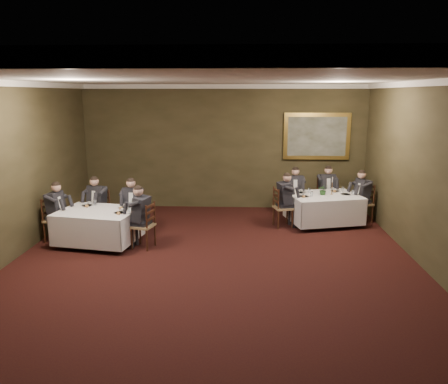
# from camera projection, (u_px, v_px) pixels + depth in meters

# --- Properties ---
(ground) EXTENTS (10.00, 10.00, 0.00)m
(ground) POSITION_uv_depth(u_px,v_px,m) (211.00, 276.00, 7.93)
(ground) COLOR black
(ground) RESTS_ON ground
(ceiling) EXTENTS (8.00, 10.00, 0.10)m
(ceiling) POSITION_uv_depth(u_px,v_px,m) (210.00, 78.00, 7.16)
(ceiling) COLOR silver
(ceiling) RESTS_ON back_wall
(back_wall) EXTENTS (8.00, 0.10, 3.50)m
(back_wall) POSITION_uv_depth(u_px,v_px,m) (224.00, 147.00, 12.42)
(back_wall) COLOR #322D19
(back_wall) RESTS_ON ground
(front_wall) EXTENTS (8.00, 0.10, 3.50)m
(front_wall) POSITION_uv_depth(u_px,v_px,m) (149.00, 344.00, 2.67)
(front_wall) COLOR #322D19
(front_wall) RESTS_ON ground
(right_wall) EXTENTS (0.10, 10.00, 3.50)m
(right_wall) POSITION_uv_depth(u_px,v_px,m) (446.00, 184.00, 7.37)
(right_wall) COLOR #322D19
(right_wall) RESTS_ON ground
(crown_molding) EXTENTS (8.00, 10.00, 0.12)m
(crown_molding) POSITION_uv_depth(u_px,v_px,m) (210.00, 82.00, 7.17)
(crown_molding) COLOR white
(crown_molding) RESTS_ON back_wall
(table_main) EXTENTS (1.99, 1.69, 0.67)m
(table_main) POSITION_uv_depth(u_px,v_px,m) (323.00, 207.00, 11.03)
(table_main) COLOR black
(table_main) RESTS_ON ground
(table_second) EXTENTS (1.86, 1.54, 0.67)m
(table_second) POSITION_uv_depth(u_px,v_px,m) (98.00, 224.00, 9.56)
(table_second) COLOR black
(table_second) RESTS_ON ground
(chair_main_backleft) EXTENTS (0.45, 0.43, 1.00)m
(chair_main_backleft) POSITION_uv_depth(u_px,v_px,m) (294.00, 206.00, 11.82)
(chair_main_backleft) COLOR #997B4D
(chair_main_backleft) RESTS_ON ground
(diner_main_backleft) EXTENTS (0.43, 0.49, 1.35)m
(diner_main_backleft) POSITION_uv_depth(u_px,v_px,m) (294.00, 197.00, 11.76)
(diner_main_backleft) COLOR black
(diner_main_backleft) RESTS_ON chair_main_backleft
(chair_main_backright) EXTENTS (0.50, 0.49, 1.00)m
(chair_main_backright) POSITION_uv_depth(u_px,v_px,m) (325.00, 204.00, 12.00)
(chair_main_backright) COLOR #997B4D
(chair_main_backright) RESTS_ON ground
(diner_main_backright) EXTENTS (0.47, 0.54, 1.35)m
(diner_main_backright) POSITION_uv_depth(u_px,v_px,m) (326.00, 196.00, 11.94)
(diner_main_backright) COLOR black
(diner_main_backright) RESTS_ON chair_main_backright
(chair_main_endleft) EXTENTS (0.52, 0.53, 1.00)m
(chair_main_endleft) POSITION_uv_depth(u_px,v_px,m) (282.00, 216.00, 10.85)
(chair_main_endleft) COLOR #997B4D
(chair_main_endleft) RESTS_ON ground
(diner_main_endleft) EXTENTS (0.56, 0.51, 1.35)m
(diner_main_endleft) POSITION_uv_depth(u_px,v_px,m) (283.00, 207.00, 10.81)
(diner_main_endleft) COLOR black
(diner_main_endleft) RESTS_ON chair_main_endleft
(chair_main_endright) EXTENTS (0.53, 0.55, 1.00)m
(chair_main_endright) POSITION_uv_depth(u_px,v_px,m) (362.00, 211.00, 11.28)
(chair_main_endright) COLOR #997B4D
(chair_main_endright) RESTS_ON ground
(diner_main_endright) EXTENTS (0.58, 0.53, 1.35)m
(diner_main_endright) POSITION_uv_depth(u_px,v_px,m) (363.00, 202.00, 11.23)
(diner_main_endright) COLOR black
(diner_main_endright) RESTS_ON chair_main_endright
(chair_sec_backleft) EXTENTS (0.56, 0.54, 1.00)m
(chair_sec_backleft) POSITION_uv_depth(u_px,v_px,m) (99.00, 220.00, 10.50)
(chair_sec_backleft) COLOR #997B4D
(chair_sec_backleft) RESTS_ON ground
(diner_sec_backleft) EXTENTS (0.54, 0.59, 1.35)m
(diner_sec_backleft) POSITION_uv_depth(u_px,v_px,m) (98.00, 211.00, 10.44)
(diner_sec_backleft) COLOR black
(diner_sec_backleft) RESTS_ON chair_sec_backleft
(chair_sec_backright) EXTENTS (0.44, 0.42, 1.00)m
(chair_sec_backright) POSITION_uv_depth(u_px,v_px,m) (134.00, 222.00, 10.32)
(chair_sec_backright) COLOR #997B4D
(chair_sec_backright) RESTS_ON ground
(diner_sec_backright) EXTENTS (0.42, 0.48, 1.35)m
(diner_sec_backright) POSITION_uv_depth(u_px,v_px,m) (133.00, 213.00, 10.25)
(diner_sec_backright) COLOR black
(diner_sec_backright) RESTS_ON chair_sec_backright
(chair_sec_endright) EXTENTS (0.52, 0.53, 1.00)m
(chair_sec_endright) POSITION_uv_depth(u_px,v_px,m) (144.00, 235.00, 9.37)
(chair_sec_endright) COLOR #997B4D
(chair_sec_endright) RESTS_ON ground
(diner_sec_endright) EXTENTS (0.57, 0.51, 1.35)m
(diner_sec_endright) POSITION_uv_depth(u_px,v_px,m) (143.00, 225.00, 9.33)
(diner_sec_endright) COLOR black
(diner_sec_endright) RESTS_ON chair_sec_endright
(chair_sec_endleft) EXTENTS (0.48, 0.50, 1.00)m
(chair_sec_endleft) POSITION_uv_depth(u_px,v_px,m) (56.00, 228.00, 9.81)
(chair_sec_endleft) COLOR #997B4D
(chair_sec_endleft) RESTS_ON ground
(diner_sec_endleft) EXTENTS (0.53, 0.47, 1.35)m
(diner_sec_endleft) POSITION_uv_depth(u_px,v_px,m) (56.00, 219.00, 9.76)
(diner_sec_endleft) COLOR black
(diner_sec_endleft) RESTS_ON chair_sec_endleft
(centerpiece) EXTENTS (0.27, 0.24, 0.27)m
(centerpiece) POSITION_uv_depth(u_px,v_px,m) (323.00, 189.00, 10.94)
(centerpiece) COLOR #2D5926
(centerpiece) RESTS_ON table_main
(candlestick) EXTENTS (0.07, 0.07, 0.46)m
(candlestick) POSITION_uv_depth(u_px,v_px,m) (332.00, 188.00, 10.97)
(candlestick) COLOR #A57132
(candlestick) RESTS_ON table_main
(place_setting_table_main) EXTENTS (0.33, 0.31, 0.14)m
(place_setting_table_main) POSITION_uv_depth(u_px,v_px,m) (303.00, 191.00, 11.23)
(place_setting_table_main) COLOR white
(place_setting_table_main) RESTS_ON table_main
(place_setting_table_second) EXTENTS (0.33, 0.31, 0.14)m
(place_setting_table_second) POSITION_uv_depth(u_px,v_px,m) (90.00, 204.00, 9.93)
(place_setting_table_second) COLOR white
(place_setting_table_second) RESTS_ON table_second
(painting) EXTENTS (1.83, 0.09, 1.30)m
(painting) POSITION_uv_depth(u_px,v_px,m) (317.00, 136.00, 12.17)
(painting) COLOR #DFB751
(painting) RESTS_ON back_wall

